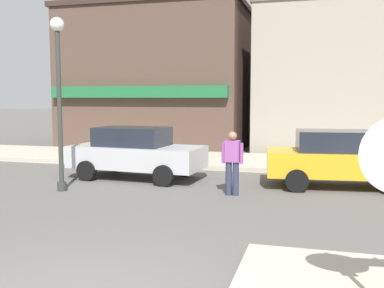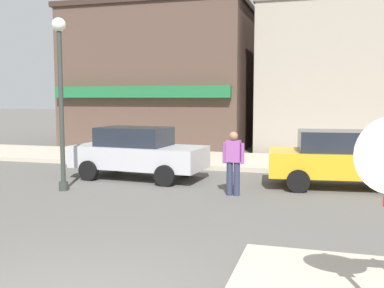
{
  "view_description": "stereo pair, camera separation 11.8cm",
  "coord_description": "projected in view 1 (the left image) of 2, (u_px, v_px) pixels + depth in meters",
  "views": [
    {
      "loc": [
        2.69,
        -4.37,
        2.45
      ],
      "look_at": [
        0.23,
        4.5,
        1.5
      ],
      "focal_mm": 42.0,
      "sensor_mm": 36.0,
      "label": 1
    },
    {
      "loc": [
        2.8,
        -4.34,
        2.45
      ],
      "look_at": [
        0.23,
        4.5,
        1.5
      ],
      "focal_mm": 42.0,
      "sensor_mm": 36.0,
      "label": 2
    }
  ],
  "objects": [
    {
      "name": "pedestrian_crossing_near",
      "position": [
        232.0,
        161.0,
        11.24
      ],
      "size": [
        0.55,
        0.23,
        1.61
      ],
      "color": "#2D334C",
      "rests_on": "ground"
    },
    {
      "name": "parked_car_second",
      "position": [
        340.0,
        158.0,
        12.25
      ],
      "size": [
        4.16,
        2.21,
        1.56
      ],
      "color": "gold",
      "rests_on": "ground"
    },
    {
      "name": "parked_car_nearest",
      "position": [
        136.0,
        152.0,
        13.6
      ],
      "size": [
        4.12,
        2.12,
        1.56
      ],
      "color": "#B7B7BC",
      "rests_on": "ground"
    },
    {
      "name": "lamp_post",
      "position": [
        59.0,
        78.0,
        11.55
      ],
      "size": [
        0.36,
        0.36,
        4.54
      ],
      "color": "#333833",
      "rests_on": "ground"
    },
    {
      "name": "building_storefront_left_near",
      "position": [
        343.0,
        79.0,
        20.91
      ],
      "size": [
        7.91,
        6.6,
        6.59
      ],
      "color": "#9E9384",
      "rests_on": "ground"
    },
    {
      "name": "kerb_far",
      "position": [
        241.0,
        161.0,
        16.85
      ],
      "size": [
        80.0,
        4.0,
        0.15
      ],
      "primitive_type": "cube",
      "color": "#B7AD99",
      "rests_on": "ground"
    },
    {
      "name": "building_corner_shop",
      "position": [
        163.0,
        79.0,
        23.11
      ],
      "size": [
        8.91,
        7.5,
        6.84
      ],
      "color": "brown",
      "rests_on": "ground"
    }
  ]
}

